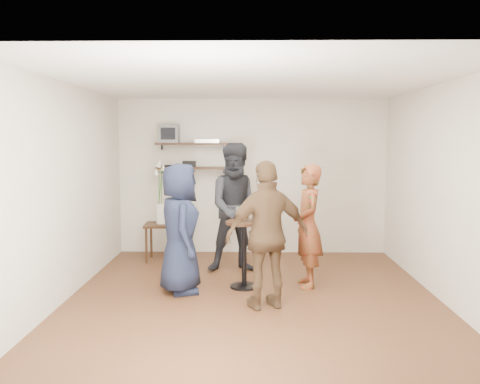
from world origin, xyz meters
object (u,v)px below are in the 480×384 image
(side_table, at_px, (161,230))
(person_navy, at_px, (180,228))
(dvd_deck, at_px, (207,141))
(radio, at_px, (189,164))
(person_dark, at_px, (238,208))
(person_brown, at_px, (268,235))
(crt_monitor, at_px, (169,134))
(person_plaid, at_px, (308,226))
(drinks_table, at_px, (244,245))

(side_table, height_order, person_navy, person_navy)
(dvd_deck, distance_m, radio, 0.49)
(dvd_deck, distance_m, person_navy, 2.43)
(radio, height_order, person_dark, person_dark)
(side_table, height_order, person_brown, person_brown)
(crt_monitor, distance_m, person_plaid, 3.06)
(drinks_table, height_order, person_plaid, person_plaid)
(radio, distance_m, person_plaid, 2.67)
(radio, xyz_separation_m, side_table, (-0.40, -0.51, -1.02))
(radio, bearing_deg, side_table, -128.38)
(person_brown, bearing_deg, person_plaid, -141.89)
(dvd_deck, xyz_separation_m, person_plaid, (1.46, -1.88, -1.09))
(person_plaid, bearing_deg, crt_monitor, -137.45)
(radio, height_order, person_brown, person_brown)
(person_navy, bearing_deg, side_table, 3.08)
(drinks_table, bearing_deg, person_brown, -70.71)
(dvd_deck, height_order, person_brown, dvd_deck)
(person_plaid, xyz_separation_m, person_brown, (-0.55, -0.87, 0.04))
(person_dark, xyz_separation_m, person_navy, (-0.71, -1.04, -0.12))
(person_brown, bearing_deg, radio, -85.47)
(crt_monitor, bearing_deg, drinks_table, -57.22)
(dvd_deck, bearing_deg, radio, 180.00)
(side_table, bearing_deg, drinks_table, -47.38)
(person_plaid, bearing_deg, dvd_deck, -147.62)
(side_table, distance_m, person_brown, 2.78)
(crt_monitor, bearing_deg, side_table, -98.51)
(drinks_table, distance_m, person_navy, 0.87)
(person_plaid, relative_size, person_dark, 0.86)
(drinks_table, bearing_deg, crt_monitor, 122.78)
(radio, height_order, person_navy, person_navy)
(drinks_table, height_order, person_brown, person_brown)
(crt_monitor, bearing_deg, radio, 0.00)
(side_table, xyz_separation_m, person_brown, (1.61, -2.24, 0.35))
(radio, relative_size, drinks_table, 0.25)
(person_dark, bearing_deg, drinks_table, -90.00)
(crt_monitor, relative_size, person_plaid, 0.20)
(crt_monitor, distance_m, person_navy, 2.52)
(dvd_deck, relative_size, person_navy, 0.25)
(person_plaid, xyz_separation_m, person_dark, (-0.92, 0.75, 0.14))
(dvd_deck, distance_m, drinks_table, 2.45)
(drinks_table, height_order, person_dark, person_dark)
(side_table, bearing_deg, radio, 51.62)
(side_table, height_order, person_plaid, person_plaid)
(dvd_deck, distance_m, person_dark, 1.58)
(person_brown, bearing_deg, side_table, -73.53)
(crt_monitor, distance_m, person_brown, 3.36)
(person_dark, height_order, person_navy, person_dark)
(person_brown, bearing_deg, drinks_table, -90.00)
(crt_monitor, relative_size, dvd_deck, 0.80)
(side_table, bearing_deg, person_dark, -26.74)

